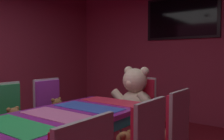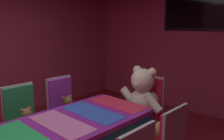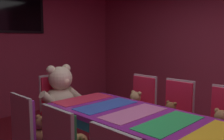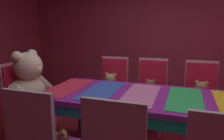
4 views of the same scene
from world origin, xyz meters
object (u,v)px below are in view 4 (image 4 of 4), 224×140
Objects in this scene: teddy_right_0 at (201,95)px; chair_right_2 at (113,83)px; chair_right_1 at (152,86)px; teddy_right_1 at (150,91)px; king_teddy_bear at (30,83)px; teddy_right_2 at (110,86)px; throne_chair at (20,93)px; banquet_table at (141,103)px; teddy_left_2 at (49,132)px; chair_left_2 at (37,138)px; chair_right_0 at (200,91)px.

chair_right_2 is at bearing -97.18° from teddy_right_0.
chair_right_1 reaches higher than teddy_right_1.
king_teddy_bear reaches higher than chair_right_1.
chair_right_2 is 2.91× the size of teddy_right_2.
throne_chair is 1.35× the size of king_teddy_bear.
banquet_table is 0.93m from teddy_right_2.
teddy_left_2 is 1.70m from chair_right_1.
throne_chair reaches higher than teddy_right_2.
teddy_right_2 is at bearing 37.13° from throne_chair.
chair_right_2 is 1.35× the size of king_teddy_bear.
chair_right_1 is at bearing 90.92° from chair_right_2.
teddy_left_2 is 0.94× the size of teddy_right_0.
chair_left_2 is 1.35× the size of king_teddy_bear.
teddy_right_2 is (1.59, -0.02, -0.00)m from chair_left_2.
teddy_right_0 is 0.32× the size of chair_right_2.
teddy_right_1 is (-0.14, 0.00, -0.02)m from chair_right_1.
king_teddy_bear is at bearing -61.48° from teddy_right_1.
chair_right_2 is (-0.01, 0.57, 0.00)m from chair_right_1.
chair_left_2 reaches higher than banquet_table.
king_teddy_bear is at bearing 90.00° from banquet_table.
chair_right_1 is at bearing 32.98° from king_teddy_bear.
throne_chair is (-0.87, 0.95, 0.00)m from chair_right_2.
chair_right_0 is 0.15m from teddy_right_0.
teddy_right_2 is (-0.14, 1.21, -0.00)m from chair_right_0.
banquet_table is 6.34× the size of teddy_right_0.
chair_right_0 is at bearing 180.00° from teddy_right_0.
teddy_left_2 is at bearing -43.27° from king_teddy_bear.
chair_left_2 is 3.45× the size of teddy_right_1.
teddy_right_2 is 0.34× the size of throne_chair.
teddy_right_0 is at bearing 75.78° from chair_right_1.
banquet_table is 7.07× the size of teddy_right_1.
teddy_right_1 is (1.46, -0.59, -0.01)m from teddy_left_2.
chair_left_2 is 1.17m from king_teddy_bear.
banquet_table is 2.05× the size of chair_left_2.
teddy_right_2 is at bearing 42.72° from king_teddy_bear.
teddy_left_2 is at bearing -37.55° from throne_chair.
teddy_right_1 is at bearing 76.84° from chair_right_2.
teddy_right_0 is 0.32× the size of throne_chair.
throne_chair is at bearing -64.26° from teddy_right_1.
banquet_table reaches higher than teddy_right_1.
teddy_left_2 is 1.18m from throne_chair.
chair_right_1 is 1.76m from throne_chair.
chair_right_1 is (0.02, 0.64, 0.00)m from chair_right_0.
teddy_left_2 is 0.30× the size of throne_chair.
chair_right_2 is 0.15m from teddy_right_2.
teddy_right_1 is 1.69m from throne_chair.
throne_chair is (-0.74, 1.53, 0.02)m from teddy_right_1.
king_teddy_bear is (0.00, -0.17, 0.15)m from throne_chair.
chair_right_2 is (0.87, 0.59, -0.06)m from banquet_table.
chair_left_2 is at bearing -18.61° from chair_right_1.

